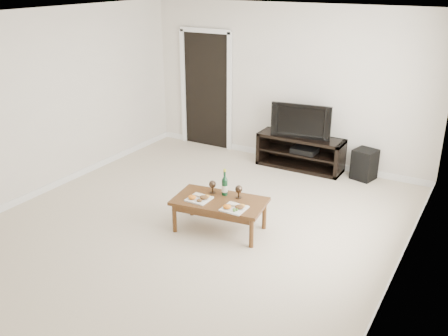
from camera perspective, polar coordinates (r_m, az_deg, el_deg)
floor at (r=6.53m, az=-3.03°, el=-6.33°), size 5.50×5.50×0.00m
back_wall at (r=8.41m, az=7.21°, el=9.42°), size 5.00×0.04×2.60m
ceiling at (r=5.78m, az=-3.56°, el=17.22°), size 5.00×5.50×0.04m
doorway at (r=9.14m, az=-2.03°, el=8.79°), size 0.90×0.02×2.05m
media_console at (r=8.30m, az=8.70°, el=1.80°), size 1.41×0.45×0.55m
television at (r=8.13m, az=8.92°, el=5.47°), size 0.98×0.26×0.56m
av_receiver at (r=8.25m, az=9.19°, el=2.01°), size 0.41×0.31×0.08m
subwoofer at (r=8.09m, az=15.75°, el=0.41°), size 0.39×0.39×0.48m
coffee_table at (r=6.27m, az=-0.50°, el=-5.39°), size 1.21×0.77×0.42m
plate_left at (r=6.18m, az=-2.87°, el=-3.35°), size 0.27×0.27×0.07m
plate_right at (r=5.94m, az=1.17°, el=-4.44°), size 0.27×0.27×0.07m
wine_bottle at (r=6.25m, az=0.08°, el=-1.62°), size 0.07×0.07×0.35m
goblet_left at (r=6.33m, az=-1.33°, el=-2.17°), size 0.09×0.09×0.17m
goblet_right at (r=6.20m, az=1.69°, el=-2.72°), size 0.09×0.09×0.17m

